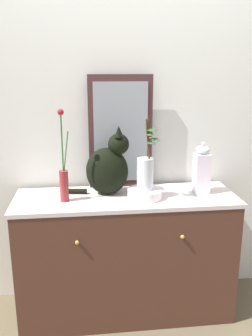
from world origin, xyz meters
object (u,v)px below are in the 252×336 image
at_px(sideboard, 126,255).
at_px(vase_slim_green, 64,178).
at_px(cat_sitting, 109,167).
at_px(bowl_porcelain, 145,194).
at_px(mirror_leaning, 121,132).
at_px(vase_glass_clear, 146,171).
at_px(jar_lidded_porcelain, 202,170).

xyz_separation_m(sideboard, vase_slim_green, (-0.37, -0.04, 0.54)).
bearing_deg(cat_sitting, bowl_porcelain, -24.09).
bearing_deg(cat_sitting, vase_slim_green, -161.11).
relative_size(sideboard, vase_slim_green, 2.51).
relative_size(mirror_leaning, vase_slim_green, 1.33).
bearing_deg(vase_glass_clear, jar_lidded_porcelain, 8.76).
distance_m(mirror_leaning, cat_sitting, 0.25).
height_order(cat_sitting, vase_glass_clear, vase_glass_clear).
bearing_deg(sideboard, vase_slim_green, -174.10).
height_order(vase_slim_green, bowl_porcelain, vase_slim_green).
relative_size(sideboard, vase_glass_clear, 3.14).
bearing_deg(cat_sitting, vase_glass_clear, -24.34).
height_order(vase_slim_green, vase_glass_clear, vase_slim_green).
distance_m(vase_slim_green, jar_lidded_porcelain, 0.85).
relative_size(cat_sitting, vase_slim_green, 0.78).
bearing_deg(bowl_porcelain, vase_glass_clear, -45.35).
bearing_deg(mirror_leaning, bowl_porcelain, -63.32).
bearing_deg(bowl_porcelain, vase_slim_green, 179.66).
distance_m(vase_slim_green, vase_glass_clear, 0.48).
distance_m(vase_slim_green, bowl_porcelain, 0.49).
bearing_deg(cat_sitting, sideboard, -27.82).
height_order(mirror_leaning, cat_sitting, mirror_leaning).
relative_size(sideboard, cat_sitting, 3.22).
bearing_deg(sideboard, bowl_porcelain, -20.43).
distance_m(sideboard, vase_glass_clear, 0.58).
relative_size(vase_slim_green, jar_lidded_porcelain, 1.66).
relative_size(mirror_leaning, cat_sitting, 1.71).
distance_m(sideboard, vase_slim_green, 0.66).
relative_size(mirror_leaning, vase_glass_clear, 1.67).
height_order(bowl_porcelain, jar_lidded_porcelain, jar_lidded_porcelain).
bearing_deg(sideboard, mirror_leaning, 93.34).
distance_m(sideboard, jar_lidded_porcelain, 0.73).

